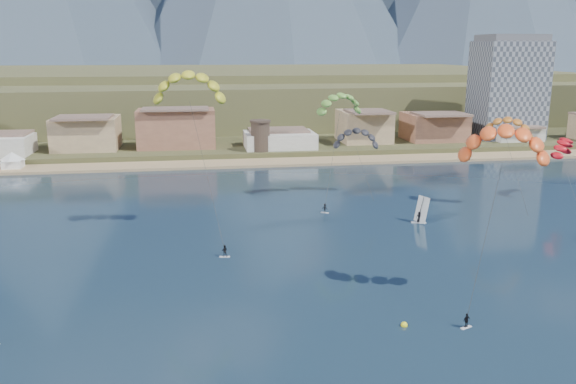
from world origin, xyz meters
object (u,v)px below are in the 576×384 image
Objects in this scene: kitesurfer_orange at (505,138)px; buoy at (404,325)px; windsurfer at (420,215)px; watchtower at (260,135)px; kitesurfer_yellow at (189,83)px; kitesurfer_green at (340,101)px; apartment_tower at (508,88)px.

buoy is (-12.87, -5.31, -19.53)m from kitesurfer_orange.
kitesurfer_orange reaches higher than windsurfer.
watchtower is 71.80m from kitesurfer_yellow.
kitesurfer_green is 30.50× the size of buoy.
windsurfer is (3.39, 32.23, -18.18)m from kitesurfer_orange.
apartment_tower is 141.96m from buoy.
kitesurfer_yellow reaches higher than watchtower.
buoy is at bearing -157.57° from kitesurfer_orange.
kitesurfer_orange is 23.98m from buoy.
kitesurfer_green is (-6.97, 50.20, 0.04)m from kitesurfer_orange.
watchtower is 70.50m from windsurfer.
windsurfer is 40.93m from buoy.
windsurfer is (-59.42, -81.25, -16.34)m from apartment_tower.
windsurfer reaches higher than buoy.
kitesurfer_yellow is at bearing 137.55° from kitesurfer_orange.
kitesurfer_green is at bearing 83.93° from buoy.
apartment_tower is at bearing 61.04° from kitesurfer_orange.
apartment_tower is 127.55m from kitesurfer_yellow.
kitesurfer_yellow is 33.91m from kitesurfer_green.
buoy is (-5.90, -55.51, -19.57)m from kitesurfer_green.
kitesurfer_orange is 30.40× the size of buoy.
buoy is at bearing -113.41° from windsurfer.
apartment_tower is 94.22m from kitesurfer_green.
apartment_tower is 1.41× the size of kitesurfer_green.
windsurfer is at bearing 84.00° from kitesurfer_orange.
watchtower is 105.07m from buoy.
kitesurfer_green is at bearing 31.96° from kitesurfer_yellow.
kitesurfer_orange is at bearing 22.43° from buoy.
kitesurfer_orange is 37.16m from windsurfer.
apartment_tower reaches higher than buoy.
kitesurfer_yellow is 1.25× the size of kitesurfer_green.
watchtower is at bearing 107.01° from windsurfer.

